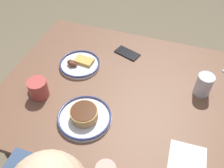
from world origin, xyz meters
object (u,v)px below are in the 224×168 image
Objects in this scene: plate_near_main at (79,64)px; cell_phone at (127,53)px; coffee_mug at (38,88)px; drinking_glass at (203,86)px; paper_napkin at (187,159)px; plate_center_pancakes at (84,116)px.

plate_near_main is 1.59× the size of cell_phone.
coffee_mug is at bearing 68.55° from plate_near_main.
paper_napkin is at bearing 86.88° from drinking_glass.
plate_center_pancakes is 1.75× the size of cell_phone.
coffee_mug reaches higher than plate_center_pancakes.
drinking_glass is (-0.50, -0.34, 0.03)m from plate_center_pancakes.
cell_phone is (-0.33, -0.45, -0.04)m from coffee_mug.
plate_center_pancakes reaches higher than paper_napkin.
cell_phone is (-0.06, -0.52, -0.02)m from plate_center_pancakes.
plate_near_main is 1.85× the size of coffee_mug.
cell_phone is at bearing -53.41° from paper_napkin.
paper_napkin is at bearing 146.04° from cell_phone.
paper_napkin is at bearing 149.68° from plate_near_main.
plate_near_main is 1.96× the size of drinking_glass.
coffee_mug reaches higher than plate_near_main.
plate_near_main is 0.37m from plate_center_pancakes.
drinking_glass is at bearing 177.41° from cell_phone.
plate_near_main is at bearing 59.12° from cell_phone.
plate_center_pancakes reaches higher than cell_phone.
drinking_glass is at bearing -93.12° from paper_napkin.
coffee_mug is 0.82m from drinking_glass.
plate_center_pancakes is at bearing 103.24° from cell_phone.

